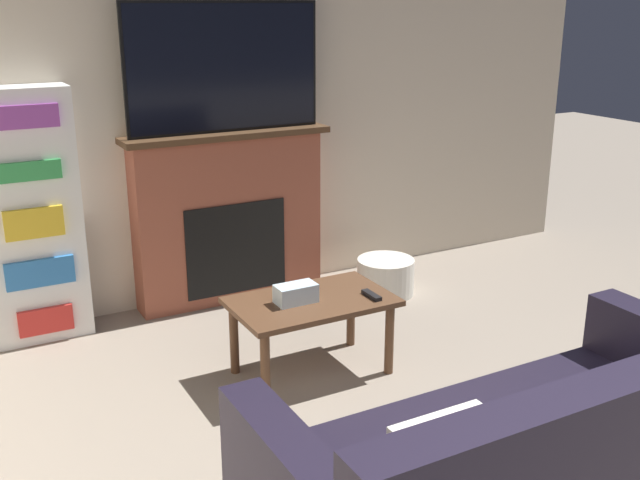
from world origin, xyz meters
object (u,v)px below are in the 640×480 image
at_px(fireplace, 229,217).
at_px(storage_basket, 386,276).
at_px(coffee_table, 312,310).
at_px(tv, 225,67).
at_px(bookshelf, 30,217).

bearing_deg(fireplace, storage_basket, -24.48).
relative_size(fireplace, coffee_table, 1.60).
distance_m(fireplace, tv, 0.99).
bearing_deg(tv, storage_basket, -23.50).
bearing_deg(storage_basket, tv, 156.50).
bearing_deg(fireplace, coffee_table, -91.50).
xyz_separation_m(fireplace, bookshelf, (-1.26, -0.02, 0.17)).
height_order(bookshelf, storage_basket, bookshelf).
bearing_deg(storage_basket, fireplace, 155.52).
bearing_deg(tv, coffee_table, -91.53).
bearing_deg(bookshelf, tv, 0.11).
bearing_deg(storage_basket, bookshelf, 169.26).
bearing_deg(bookshelf, storage_basket, -10.74).
distance_m(fireplace, coffee_table, 1.26).
distance_m(fireplace, bookshelf, 1.27).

